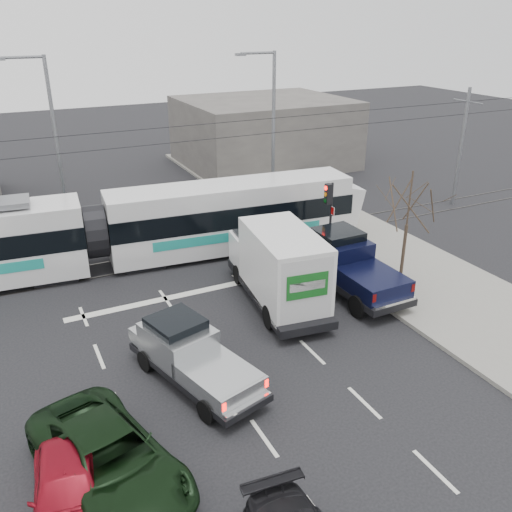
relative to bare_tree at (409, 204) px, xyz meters
name	(u,v)px	position (x,y,z in m)	size (l,w,h in m)	color
ground	(269,365)	(-7.60, -2.50, -3.79)	(120.00, 120.00, 0.00)	black
sidewalk_right	(468,305)	(1.40, -2.50, -3.72)	(6.00, 60.00, 0.15)	gray
rails	(174,256)	(-7.60, 7.50, -3.78)	(60.00, 1.60, 0.03)	#33302D
building_right	(264,132)	(4.40, 21.50, -1.29)	(12.00, 10.00, 5.00)	#65605C
bare_tree	(409,204)	(0.00, 0.00, 0.00)	(2.40, 2.40, 5.00)	#47382B
traffic_signal	(329,204)	(-1.13, 4.00, -1.05)	(0.44, 0.44, 3.60)	black
street_lamp_near	(271,124)	(-0.29, 11.50, 1.32)	(2.38, 0.25, 9.00)	slate
street_lamp_far	(52,136)	(-11.79, 13.50, 1.32)	(2.38, 0.25, 9.00)	slate
catenary	(169,179)	(-7.60, 7.50, 0.09)	(60.00, 0.20, 7.00)	black
tram	(94,233)	(-11.19, 7.61, -2.00)	(24.93, 4.76, 5.06)	silver
silver_pickup	(189,353)	(-10.19, -2.03, -2.85)	(3.12, 5.52, 1.90)	black
box_truck	(278,267)	(-5.29, 1.17, -2.18)	(3.03, 6.74, 3.26)	black
navy_pickup	(347,263)	(-2.10, 1.00, -2.60)	(2.31, 5.76, 2.41)	black
green_car	(109,459)	(-13.41, -5.19, -3.05)	(2.47, 5.35, 1.49)	black
red_car	(68,485)	(-14.44, -5.54, -3.09)	(1.66, 4.12, 1.40)	maroon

